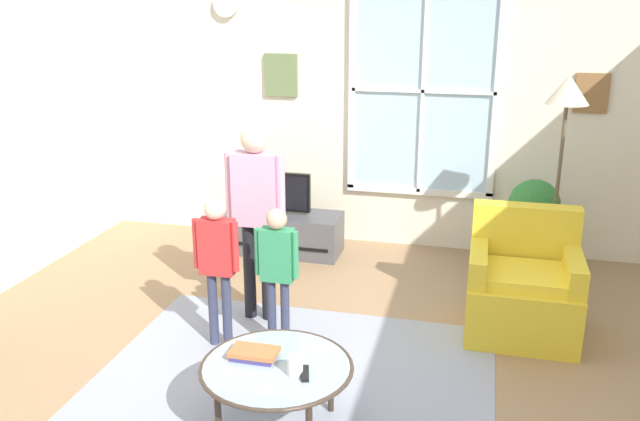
{
  "coord_description": "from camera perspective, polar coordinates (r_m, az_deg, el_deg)",
  "views": [
    {
      "loc": [
        0.89,
        -3.44,
        2.31
      ],
      "look_at": [
        -0.08,
        0.46,
        1.03
      ],
      "focal_mm": 37.9,
      "sensor_mm": 36.0,
      "label": 1
    }
  ],
  "objects": [
    {
      "name": "person_green_shirt",
      "position": [
        4.49,
        -3.62,
        -4.44
      ],
      "size": [
        0.3,
        0.14,
        1.0
      ],
      "color": "#333851",
      "rests_on": "ground_plane"
    },
    {
      "name": "cup",
      "position": [
        3.64,
        -2.12,
        -12.94
      ],
      "size": [
        0.08,
        0.08,
        0.11
      ],
      "primitive_type": "cylinder",
      "color": "white",
      "rests_on": "coffee_table"
    },
    {
      "name": "television",
      "position": [
        6.24,
        -3.27,
        1.55
      ],
      "size": [
        0.54,
        0.08,
        0.39
      ],
      "color": "#4C4C4C",
      "rests_on": "tv_stand"
    },
    {
      "name": "person_pink_shirt",
      "position": [
        4.84,
        -5.4,
        0.84
      ],
      "size": [
        0.44,
        0.2,
        1.47
      ],
      "color": "black",
      "rests_on": "ground_plane"
    },
    {
      "name": "back_wall",
      "position": [
        6.4,
        5.94,
        9.1
      ],
      "size": [
        5.69,
        0.17,
        2.73
      ],
      "color": "silver",
      "rests_on": "ground_plane"
    },
    {
      "name": "remote_near_books",
      "position": [
        3.65,
        -1.26,
        -13.59
      ],
      "size": [
        0.07,
        0.15,
        0.02
      ],
      "primitive_type": "cube",
      "rotation": [
        0.0,
        0.0,
        0.26
      ],
      "color": "black",
      "rests_on": "coffee_table"
    },
    {
      "name": "armchair",
      "position": [
        5.05,
        16.72,
        -6.31
      ],
      "size": [
        0.76,
        0.74,
        0.87
      ],
      "color": "yellow",
      "rests_on": "ground_plane"
    },
    {
      "name": "potted_plant_by_window",
      "position": [
        6.06,
        17.52,
        -0.61
      ],
      "size": [
        0.43,
        0.43,
        0.84
      ],
      "color": "#4C565B",
      "rests_on": "ground_plane"
    },
    {
      "name": "person_red_shirt",
      "position": [
        4.55,
        -8.67,
        -3.76
      ],
      "size": [
        0.32,
        0.15,
        1.06
      ],
      "color": "#333851",
      "rests_on": "ground_plane"
    },
    {
      "name": "area_rug",
      "position": [
        4.3,
        -2.71,
        -14.82
      ],
      "size": [
        2.48,
        2.23,
        0.01
      ],
      "primitive_type": "cube",
      "color": "#999EAD",
      "rests_on": "ground_plane"
    },
    {
      "name": "coffee_table",
      "position": [
        3.76,
        -3.69,
        -13.21
      ],
      "size": [
        0.84,
        0.84,
        0.41
      ],
      "color": "#99B2B7",
      "rests_on": "ground_plane"
    },
    {
      "name": "ground_plane",
      "position": [
        4.24,
        -0.54,
        -15.52
      ],
      "size": [
        6.29,
        6.15,
        0.02
      ],
      "primitive_type": "cube",
      "color": "#9E7A56"
    },
    {
      "name": "tv_stand",
      "position": [
        6.36,
        -3.2,
        -1.87
      ],
      "size": [
        1.1,
        0.46,
        0.38
      ],
      "color": "#4C4C51",
      "rests_on": "ground_plane"
    },
    {
      "name": "floor_lamp",
      "position": [
        5.47,
        20.03,
        7.77
      ],
      "size": [
        0.32,
        0.32,
        1.76
      ],
      "color": "black",
      "rests_on": "ground_plane"
    },
    {
      "name": "book_stack",
      "position": [
        3.82,
        -5.57,
        -11.93
      ],
      "size": [
        0.26,
        0.16,
        0.05
      ],
      "color": "#443A81",
      "rests_on": "coffee_table"
    }
  ]
}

